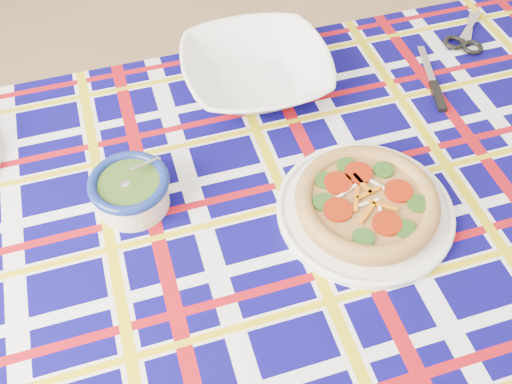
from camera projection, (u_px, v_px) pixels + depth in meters
name	position (u px, v px, depth m)	size (l,w,h in m)	color
floor	(328.00, 262.00, 1.88)	(4.00, 4.00, 0.00)	#9C7B50
dining_table	(255.00, 263.00, 1.05)	(1.80, 1.25, 0.79)	brown
tablecloth	(255.00, 255.00, 1.03)	(1.72, 1.09, 0.11)	#080450
main_focaccia_plate	(367.00, 202.00, 0.99)	(0.32, 0.32, 0.06)	olive
pesto_bowl	(130.00, 189.00, 1.00)	(0.14, 0.14, 0.08)	#233F11
serving_bowl	(256.00, 72.00, 1.20)	(0.31, 0.31, 0.08)	white
table_knife	(427.00, 66.00, 1.27)	(0.23, 0.02, 0.01)	silver
kitchen_scissors	(470.00, 26.00, 1.35)	(0.20, 0.10, 0.02)	silver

